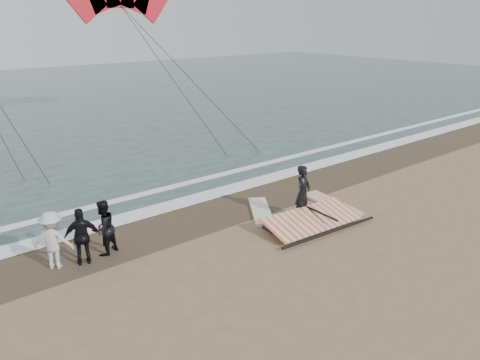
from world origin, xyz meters
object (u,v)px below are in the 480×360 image
object	(u,v)px
board_white	(331,204)
sail_rig	(308,221)
man_main	(303,192)
board_cream	(261,211)

from	to	relation	value
board_white	sail_rig	xyz separation A→B (m)	(-2.04, -0.74, 0.14)
man_main	sail_rig	size ratio (longest dim) A/B	0.48
man_main	sail_rig	world-z (taller)	man_main
man_main	board_cream	bearing A→B (deg)	102.19
board_white	sail_rig	bearing A→B (deg)	-151.98
board_white	board_cream	bearing A→B (deg)	164.17
board_white	sail_rig	distance (m)	2.18
board_white	board_cream	size ratio (longest dim) A/B	1.08
man_main	board_white	distance (m)	1.95
man_main	board_cream	world-z (taller)	man_main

